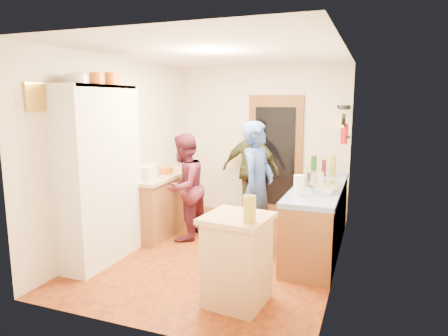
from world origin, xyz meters
The scene contains 44 objects.
floor centered at (0.00, 0.00, -0.01)m, with size 3.00×4.00×0.02m, color #8F420E.
ceiling centered at (0.00, 0.00, 2.61)m, with size 3.00×4.00×0.02m, color silver.
wall_back centered at (0.00, 2.01, 1.30)m, with size 3.00×0.02×2.60m, color silver.
wall_front centered at (0.00, -2.01, 1.30)m, with size 3.00×0.02×2.60m, color silver.
wall_left centered at (-1.51, 0.00, 1.30)m, with size 0.02×4.00×2.60m, color silver.
wall_right centered at (1.51, 0.00, 1.30)m, with size 0.02×4.00×2.60m, color silver.
door_frame centered at (0.25, 1.97, 1.05)m, with size 0.95×0.06×2.10m, color brown.
door_glass centered at (0.25, 1.94, 1.05)m, with size 0.70×0.02×1.70m, color black.
hutch_body centered at (-1.30, -0.80, 1.10)m, with size 0.40×1.20×2.20m, color silver.
hutch_top_shelf centered at (-1.30, -0.80, 2.18)m, with size 0.40×1.14×0.04m, color silver.
plate_stack centered at (-1.30, -1.11, 2.25)m, with size 0.25×0.25×0.10m, color white.
orange_pot_a centered at (-1.30, -0.76, 2.27)m, with size 0.18×0.18×0.14m, color orange.
orange_pot_b centered at (-1.30, -0.47, 2.28)m, with size 0.18×0.18×0.16m, color orange.
left_counter_base centered at (-1.20, 0.45, 0.42)m, with size 0.60×1.40×0.85m, color brown.
left_counter_top centered at (-1.20, 0.45, 0.88)m, with size 0.64×1.44×0.05m, color tan.
toaster centered at (-1.15, -0.02, 1.00)m, with size 0.27×0.18×0.20m, color white.
kettle centered at (-1.25, 0.33, 0.99)m, with size 0.16×0.16×0.18m, color white.
orange_bowl centered at (-1.12, 0.54, 0.95)m, with size 0.22×0.22×0.10m, color orange.
chopping_board centered at (-1.18, 0.93, 0.91)m, with size 0.30×0.22×0.03m, color tan.
right_counter_base centered at (1.20, 0.50, 0.42)m, with size 0.60×2.20×0.84m, color brown.
right_counter_top centered at (1.20, 0.50, 0.87)m, with size 0.62×2.22×0.06m, color #1D3FBB.
hob centered at (1.20, 0.42, 0.92)m, with size 0.55×0.58×0.04m, color silver.
pot_on_hob centered at (1.15, 0.48, 1.01)m, with size 0.22×0.22×0.14m, color silver.
bottle_a centered at (1.05, 1.04, 1.06)m, with size 0.08×0.08×0.32m, color #143F14.
bottle_b centered at (1.18, 1.18, 1.02)m, with size 0.06×0.06×0.25m, color #591419.
bottle_c centered at (1.31, 1.18, 1.06)m, with size 0.08×0.08×0.33m, color olive.
paper_towel centered at (1.05, -0.18, 1.03)m, with size 0.11×0.11×0.25m, color white.
mixing_bowl centered at (1.30, 0.03, 0.96)m, with size 0.29×0.29×0.11m, color silver.
island_base centered at (0.65, -1.24, 0.43)m, with size 0.55×0.55×0.86m, color tan.
island_top centered at (0.65, -1.24, 0.89)m, with size 0.62×0.62×0.05m, color tan.
cutting_board centered at (0.60, -1.19, 0.90)m, with size 0.35×0.28×0.02m, color white.
oil_jar centered at (0.81, -1.38, 1.03)m, with size 0.12×0.12×0.24m, color #AD9E2D.
pan_rail centered at (1.46, 1.52, 2.05)m, with size 0.02×0.02×0.65m, color silver.
pan_hang_a centered at (1.40, 1.35, 1.92)m, with size 0.18×0.18×0.05m, color black.
pan_hang_b centered at (1.40, 1.55, 1.90)m, with size 0.16×0.16×0.05m, color black.
pan_hang_c centered at (1.40, 1.75, 1.91)m, with size 0.17×0.17×0.05m, color black.
wall_shelf centered at (1.37, 0.45, 1.70)m, with size 0.26×0.42×0.03m, color tan.
radio centered at (1.37, 0.45, 1.79)m, with size 0.22×0.30×0.15m, color silver.
ext_bracket centered at (1.47, 1.70, 1.45)m, with size 0.06×0.10×0.04m, color black.
fire_extinguisher centered at (1.41, 1.70, 1.50)m, with size 0.11×0.11×0.32m, color red.
picture_frame centered at (-1.48, -1.55, 2.05)m, with size 0.03×0.25×0.30m, color gold.
person_hob centered at (0.46, 0.17, 0.88)m, with size 0.64×0.42×1.75m, color #2C4489.
person_left centered at (-0.65, 0.31, 0.77)m, with size 0.75×0.59×1.55m, color #4E1929.
person_back centered at (-0.09, 1.66, 0.84)m, with size 0.98×0.41×1.68m, color #3C4027.
Camera 1 is at (1.85, -4.79, 2.02)m, focal length 32.00 mm.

